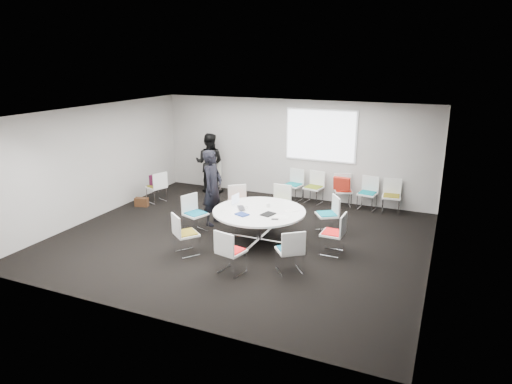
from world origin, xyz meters
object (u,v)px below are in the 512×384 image
at_px(chair_ring_h, 290,259).
at_px(brown_bag, 142,202).
at_px(chair_back_a, 293,191).
at_px(chair_spare_left, 157,193).
at_px(chair_back_b, 314,193).
at_px(maroon_bag, 156,181).
at_px(chair_ring_d, 239,210).
at_px(chair_person_back, 213,181).
at_px(chair_ring_g, 231,260).
at_px(chair_back_c, 343,197).
at_px(chair_back_e, 391,203).
at_px(chair_ring_f, 186,242).
at_px(cup, 268,205).
at_px(chair_ring_c, 280,210).
at_px(chair_ring_b, 327,222).
at_px(chair_ring_a, 333,241).
at_px(chair_ring_e, 195,221).
at_px(conference_table, 259,220).
at_px(person_back, 209,163).
at_px(laptop, 243,208).
at_px(chair_back_d, 367,200).
at_px(person_main, 213,188).

bearing_deg(chair_ring_h, brown_bag, 118.68).
distance_m(chair_back_a, chair_spare_left, 3.83).
bearing_deg(chair_back_b, maroon_bag, 33.49).
distance_m(chair_ring_d, chair_person_back, 2.88).
relative_size(chair_ring_g, chair_back_c, 1.00).
distance_m(chair_back_e, chair_person_back, 5.29).
relative_size(chair_ring_f, cup, 9.78).
height_order(chair_ring_c, chair_person_back, same).
bearing_deg(chair_ring_b, brown_bag, 57.36).
xyz_separation_m(chair_ring_a, chair_ring_h, (-0.53, -1.17, 0.00)).
height_order(chair_ring_e, chair_ring_f, same).
distance_m(chair_ring_f, chair_ring_h, 2.24).
xyz_separation_m(conference_table, chair_person_back, (-2.91, 3.18, -0.24)).
relative_size(chair_back_a, chair_person_back, 1.00).
bearing_deg(chair_back_a, chair_back_b, -170.58).
xyz_separation_m(chair_ring_g, person_back, (-3.02, 4.64, 0.61)).
bearing_deg(chair_ring_c, laptop, 77.35).
distance_m(chair_ring_g, chair_back_a, 4.82).
relative_size(chair_back_e, laptop, 2.57).
bearing_deg(conference_table, chair_ring_h, -45.77).
bearing_deg(chair_back_b, laptop, 89.29).
distance_m(chair_ring_a, chair_back_a, 3.71).
height_order(conference_table, chair_ring_g, chair_ring_g).
xyz_separation_m(chair_ring_a, laptop, (-2.01, -0.05, 0.47)).
bearing_deg(chair_back_e, cup, 45.91).
distance_m(chair_back_a, chair_back_d, 2.07).
relative_size(chair_back_d, chair_person_back, 1.00).
bearing_deg(chair_ring_f, chair_ring_h, 38.66).
height_order(chair_ring_a, chair_ring_b, same).
height_order(chair_back_e, brown_bag, chair_back_e).
distance_m(chair_ring_b, chair_back_c, 2.08).
bearing_deg(chair_ring_c, chair_ring_e, 43.94).
xyz_separation_m(chair_ring_b, chair_back_d, (0.54, 2.08, 0.00)).
distance_m(chair_ring_g, laptop, 1.73).
height_order(chair_ring_f, brown_bag, chair_ring_f).
height_order(chair_ring_f, laptop, chair_ring_f).
bearing_deg(chair_back_c, chair_back_e, 158.81).
bearing_deg(chair_ring_b, chair_back_e, -63.00).
bearing_deg(chair_person_back, chair_ring_a, 132.46).
bearing_deg(person_main, chair_ring_e, 170.63).
bearing_deg(person_back, chair_person_back, -101.05).
distance_m(chair_back_c, brown_bag, 5.48).
bearing_deg(chair_spare_left, person_main, -90.27).
distance_m(chair_back_e, laptop, 4.24).
distance_m(chair_ring_h, brown_bag, 5.47).
height_order(chair_back_b, chair_back_e, same).
xyz_separation_m(chair_ring_h, chair_spare_left, (-4.85, 2.63, 0.00)).
bearing_deg(chair_ring_c, person_back, -30.12).
distance_m(chair_ring_c, person_back, 3.29).
bearing_deg(person_main, chair_back_c, -46.12).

